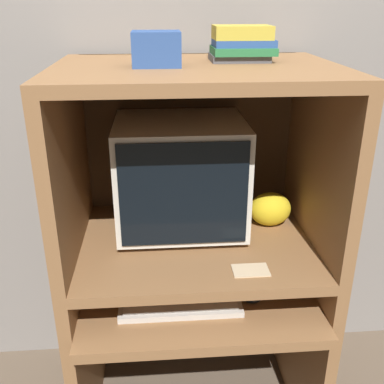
# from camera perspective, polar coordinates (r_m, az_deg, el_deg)

# --- Properties ---
(wall_back) EXTENTS (6.00, 0.06, 2.60)m
(wall_back) POSITION_cam_1_polar(r_m,az_deg,el_deg) (1.80, -0.54, 14.99)
(wall_back) COLOR gray
(wall_back) RESTS_ON ground_plane
(desk_base) EXTENTS (0.88, 0.69, 0.62)m
(desk_base) POSITION_cam_1_polar(r_m,az_deg,el_deg) (1.79, 0.61, -17.76)
(desk_base) COLOR brown
(desk_base) RESTS_ON ground_plane
(desk_monitor_shelf) EXTENTS (0.88, 0.64, 0.16)m
(desk_monitor_shelf) POSITION_cam_1_polar(r_m,az_deg,el_deg) (1.62, 0.51, -7.08)
(desk_monitor_shelf) COLOR brown
(desk_monitor_shelf) RESTS_ON desk_base
(hutch_upper) EXTENTS (0.88, 0.64, 0.60)m
(hutch_upper) POSITION_cam_1_polar(r_m,az_deg,el_deg) (1.48, 0.46, 8.11)
(hutch_upper) COLOR brown
(hutch_upper) RESTS_ON desk_monitor_shelf
(crt_monitor) EXTENTS (0.45, 0.39, 0.40)m
(crt_monitor) POSITION_cam_1_polar(r_m,az_deg,el_deg) (1.60, -1.47, 2.20)
(crt_monitor) COLOR beige
(crt_monitor) RESTS_ON desk_monitor_shelf
(keyboard) EXTENTS (0.40, 0.15, 0.03)m
(keyboard) POSITION_cam_1_polar(r_m,az_deg,el_deg) (1.54, -1.50, -13.89)
(keyboard) COLOR beige
(keyboard) RESTS_ON desk_base
(mouse) EXTENTS (0.06, 0.04, 0.03)m
(mouse) POSITION_cam_1_polar(r_m,az_deg,el_deg) (1.57, 7.72, -13.27)
(mouse) COLOR black
(mouse) RESTS_ON desk_base
(snack_bag) EXTENTS (0.15, 0.12, 0.13)m
(snack_bag) POSITION_cam_1_polar(r_m,az_deg,el_deg) (1.70, 9.90, -2.15)
(snack_bag) COLOR gold
(snack_bag) RESTS_ON desk_monitor_shelf
(book_stack) EXTENTS (0.20, 0.15, 0.11)m
(book_stack) POSITION_cam_1_polar(r_m,az_deg,el_deg) (1.51, 6.35, 18.16)
(book_stack) COLOR #4C4C51
(book_stack) RESTS_ON hutch_upper
(paper_card) EXTENTS (0.11, 0.07, 0.00)m
(paper_card) POSITION_cam_1_polar(r_m,az_deg,el_deg) (1.44, 7.45, -9.82)
(paper_card) COLOR #CCB28C
(paper_card) RESTS_ON desk_monitor_shelf
(storage_box) EXTENTS (0.14, 0.12, 0.10)m
(storage_box) POSITION_cam_1_polar(r_m,az_deg,el_deg) (1.38, -4.55, 17.67)
(storage_box) COLOR navy
(storage_box) RESTS_ON hutch_upper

